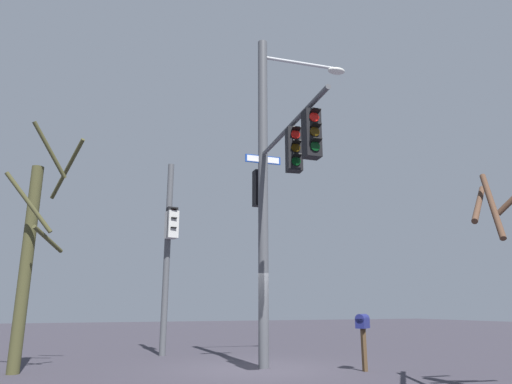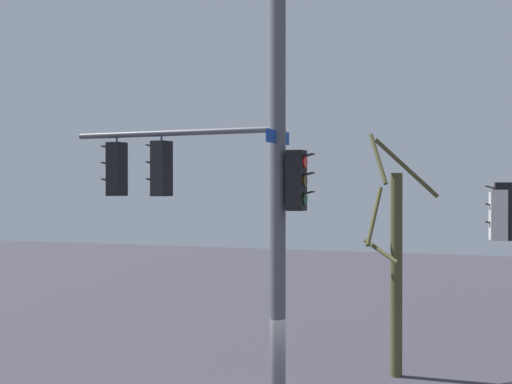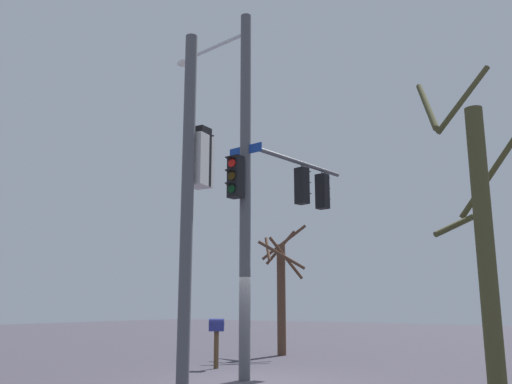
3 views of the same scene
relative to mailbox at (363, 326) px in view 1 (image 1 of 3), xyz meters
name	(u,v)px [view 1 (image 1 of 3)]	position (x,y,z in m)	size (l,w,h in m)	color
ground_plane	(255,369)	(-2.42, 1.45, -1.11)	(80.00, 80.00, 0.00)	#36333D
main_signal_pole_assembly	(274,173)	(-2.12, 0.84, 4.15)	(3.42, 5.19, 9.77)	#4C4F54
secondary_pole_assembly	(169,240)	(-4.06, 5.57, 2.75)	(0.43, 0.76, 6.71)	#4C4F54
mailbox	(363,326)	(0.00, 0.00, 0.00)	(0.50, 0.45, 1.41)	#4C3823
bare_tree_across_street	(29,253)	(-8.20, 2.75, 1.82)	(1.83, 1.96, 6.33)	#454326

